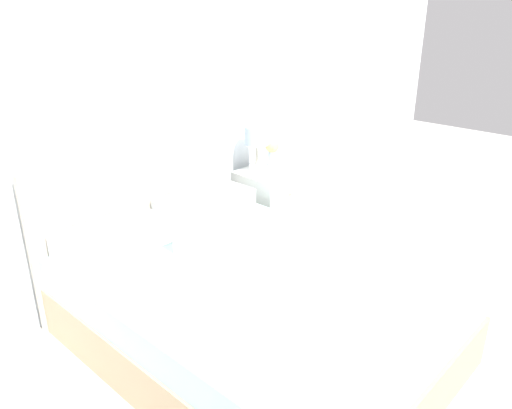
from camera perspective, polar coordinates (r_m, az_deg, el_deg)
The scene contains 7 objects.
ground_plane at distance 3.65m, azimuth -12.36°, elevation -8.60°, with size 12.00×12.00×0.00m, color silver.
wall_back at distance 3.25m, azimuth -15.01°, elevation 11.94°, with size 8.00×0.06×2.60m.
bed at distance 2.88m, azimuth -1.59°, elevation -10.93°, with size 1.52×2.05×0.99m.
nightstand at distance 3.99m, azimuth 1.57°, elevation -0.34°, with size 0.45×0.43×0.62m.
table_lamp at distance 3.81m, azimuth 0.08°, elevation 7.44°, with size 0.19×0.19×0.35m.
flower_vase at distance 3.96m, azimuth 1.86°, elevation 6.42°, with size 0.12×0.12×0.23m.
teacup at distance 3.80m, azimuth 1.72°, elevation 3.82°, with size 0.11×0.11×0.05m.
Camera 1 is at (-1.71, -2.64, 1.85)m, focal length 35.00 mm.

